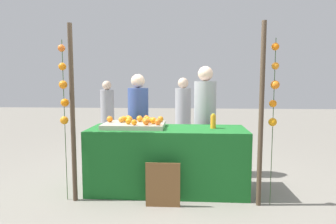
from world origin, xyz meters
TOP-DOWN VIEW (x-y plane):
  - ground_plane at (0.00, 0.00)m, footprint 24.00×24.00m
  - stall_counter at (0.00, 0.00)m, footprint 2.08×0.75m
  - orange_tray at (-0.45, 0.03)m, footprint 0.81×0.54m
  - orange_0 at (-0.10, 0.16)m, footprint 0.08×0.08m
  - orange_1 at (-0.18, -0.04)m, footprint 0.09×0.09m
  - orange_2 at (-0.57, 0.21)m, footprint 0.08×0.08m
  - orange_3 at (-0.62, 0.16)m, footprint 0.08×0.08m
  - orange_4 at (-0.51, -0.08)m, footprint 0.08×0.08m
  - orange_5 at (-0.53, 0.14)m, footprint 0.08×0.08m
  - orange_6 at (-0.11, -0.13)m, footprint 0.09×0.09m
  - orange_7 at (-0.22, 0.06)m, footprint 0.08×0.08m
  - orange_8 at (-0.28, 0.15)m, footprint 0.07×0.07m
  - orange_9 at (-0.31, 0.23)m, footprint 0.08×0.08m
  - orange_10 at (-0.30, 0.01)m, footprint 0.08×0.08m
  - orange_11 at (-0.63, 0.07)m, footprint 0.08×0.08m
  - orange_12 at (-0.39, 0.16)m, footprint 0.09×0.09m
  - orange_13 at (-0.41, -0.16)m, footprint 0.07×0.07m
  - orange_14 at (-0.27, -0.13)m, footprint 0.08×0.08m
  - orange_15 at (-0.80, 0.10)m, footprint 0.08×0.08m
  - juice_bottle at (0.61, 0.03)m, footprint 0.07×0.07m
  - chalkboard_sign at (-0.02, -0.53)m, footprint 0.41×0.03m
  - vendor_left at (-0.50, 0.66)m, footprint 0.32×0.32m
  - vendor_right at (0.54, 0.70)m, footprint 0.34×0.34m
  - crowd_person_0 at (0.18, 1.96)m, footprint 0.31×0.31m
  - crowd_person_1 at (-1.50, 2.58)m, footprint 0.30×0.30m
  - canopy_post_left at (-1.12, -0.41)m, footprint 0.06×0.06m
  - canopy_post_right at (1.12, -0.41)m, footprint 0.06×0.06m
  - garland_strand_left at (-1.23, -0.40)m, footprint 0.11×0.11m
  - garland_strand_right at (1.26, -0.40)m, footprint 0.11×0.11m

SIDE VIEW (x-z plane):
  - ground_plane at x=0.00m, z-range 0.00..0.00m
  - chalkboard_sign at x=-0.02m, z-range -0.01..0.53m
  - stall_counter at x=0.00m, z-range 0.00..0.85m
  - crowd_person_1 at x=-1.50m, z-range -0.05..1.43m
  - crowd_person_0 at x=0.18m, z-range -0.05..1.48m
  - vendor_left at x=-0.50m, z-range -0.05..1.52m
  - vendor_right at x=0.54m, z-range -0.06..1.64m
  - orange_tray at x=-0.45m, z-range 0.85..0.91m
  - juice_bottle at x=0.61m, z-range 0.84..1.04m
  - orange_8 at x=-0.28m, z-range 0.91..0.98m
  - orange_13 at x=-0.41m, z-range 0.91..0.98m
  - orange_10 at x=-0.30m, z-range 0.91..0.99m
  - orange_7 at x=-0.22m, z-range 0.91..0.99m
  - orange_4 at x=-0.51m, z-range 0.91..0.99m
  - orange_3 at x=-0.62m, z-range 0.91..0.99m
  - orange_11 at x=-0.63m, z-range 0.91..0.99m
  - orange_0 at x=-0.10m, z-range 0.91..0.99m
  - orange_5 at x=-0.53m, z-range 0.91..0.99m
  - orange_2 at x=-0.57m, z-range 0.91..0.99m
  - orange_9 at x=-0.31m, z-range 0.91..0.99m
  - orange_14 at x=-0.27m, z-range 0.91..0.99m
  - orange_15 at x=-0.80m, z-range 0.91..0.99m
  - orange_6 at x=-0.11m, z-range 0.91..1.00m
  - orange_12 at x=-0.39m, z-range 0.91..1.00m
  - orange_1 at x=-0.18m, z-range 0.91..1.00m
  - canopy_post_left at x=-1.12m, z-range 0.00..2.15m
  - canopy_post_right at x=1.12m, z-range 0.00..2.15m
  - garland_strand_left at x=-1.23m, z-range 0.40..2.36m
  - garland_strand_right at x=1.26m, z-range 0.40..2.37m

